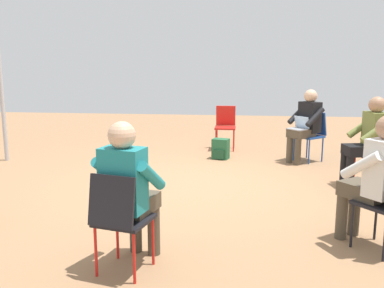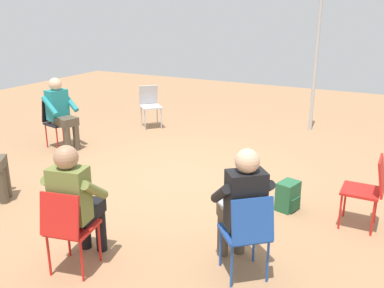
{
  "view_description": "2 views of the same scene",
  "coord_description": "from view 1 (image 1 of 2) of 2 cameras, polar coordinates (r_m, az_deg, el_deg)",
  "views": [
    {
      "loc": [
        5.76,
        0.58,
        1.68
      ],
      "look_at": [
        0.15,
        -0.08,
        0.61
      ],
      "focal_mm": 40.0,
      "sensor_mm": 36.0,
      "label": 1
    },
    {
      "loc": [
        -2.83,
        5.02,
        2.4
      ],
      "look_at": [
        -0.23,
        0.0,
        0.57
      ],
      "focal_mm": 40.0,
      "sensor_mm": 36.0,
      "label": 2
    }
  ],
  "objects": [
    {
      "name": "person_in_teal",
      "position": [
        3.54,
        -8.39,
        -5.58
      ],
      "size": [
        0.57,
        0.57,
        1.24
      ],
      "rotation": [
        0.0,
        0.0,
        1.34
      ],
      "color": "#4C4233",
      "rests_on": "ground"
    },
    {
      "name": "tent_pole_far",
      "position": [
        8.01,
        -24.14,
        7.33
      ],
      "size": [
        0.07,
        0.07,
        2.66
      ],
      "primitive_type": "cylinder",
      "color": "#B2B2B7",
      "rests_on": "ground"
    },
    {
      "name": "chair_northwest",
      "position": [
        7.67,
        15.67,
        1.48
      ],
      "size": [
        0.58,
        0.59,
        0.85
      ],
      "rotation": [
        0.0,
        0.0,
        -2.43
      ],
      "color": "#1E4799",
      "rests_on": "ground"
    },
    {
      "name": "ground_plane",
      "position": [
        6.03,
        0.93,
        -5.41
      ],
      "size": [
        16.21,
        16.21,
        0.0
      ],
      "primitive_type": "plane",
      "color": "#99704C"
    },
    {
      "name": "backpack_near_laptop_user",
      "position": [
        7.6,
        3.84,
        -0.81
      ],
      "size": [
        0.29,
        0.32,
        0.36
      ],
      "rotation": [
        0.0,
        0.0,
        4.45
      ],
      "color": "#235B38",
      "rests_on": "ground"
    },
    {
      "name": "chair_east",
      "position": [
        3.46,
        -9.62,
        -9.45
      ],
      "size": [
        0.51,
        0.48,
        0.85
      ],
      "rotation": [
        0.0,
        0.0,
        1.34
      ],
      "color": "black",
      "rests_on": "ground"
    },
    {
      "name": "chair_west",
      "position": [
        8.42,
        4.48,
        2.65
      ],
      "size": [
        0.44,
        0.4,
        0.85
      ],
      "rotation": [
        0.0,
        0.0,
        -1.57
      ],
      "color": "red",
      "rests_on": "ground"
    },
    {
      "name": "person_in_olive",
      "position": [
        6.27,
        22.41,
        0.9
      ],
      "size": [
        0.56,
        0.57,
        1.24
      ],
      "rotation": [
        0.0,
        0.0,
        -2.94
      ],
      "color": "black",
      "rests_on": "ground"
    },
    {
      "name": "person_with_laptop",
      "position": [
        7.51,
        14.9,
        2.85
      ],
      "size": [
        0.63,
        0.64,
        1.24
      ],
      "rotation": [
        0.0,
        0.0,
        -2.43
      ],
      "color": "#4C4233",
      "rests_on": "ground"
    },
    {
      "name": "chair_north",
      "position": [
        6.39,
        23.62,
        -0.84
      ],
      "size": [
        0.47,
        0.51,
        0.85
      ],
      "rotation": [
        0.0,
        0.0,
        -2.94
      ],
      "color": "red",
      "rests_on": "ground"
    },
    {
      "name": "person_in_white",
      "position": [
        4.21,
        23.26,
        -3.71
      ],
      "size": [
        0.63,
        0.63,
        1.24
      ],
      "rotation": [
        0.0,
        0.0,
        2.22
      ],
      "color": "#4C4233",
      "rests_on": "ground"
    }
  ]
}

